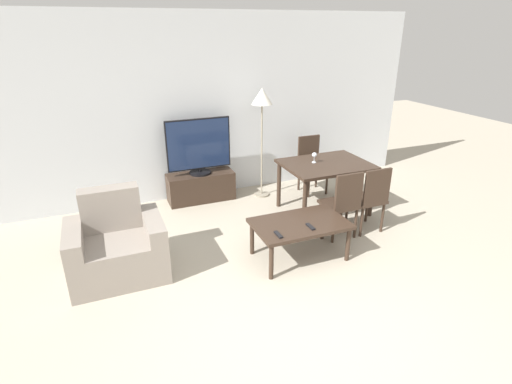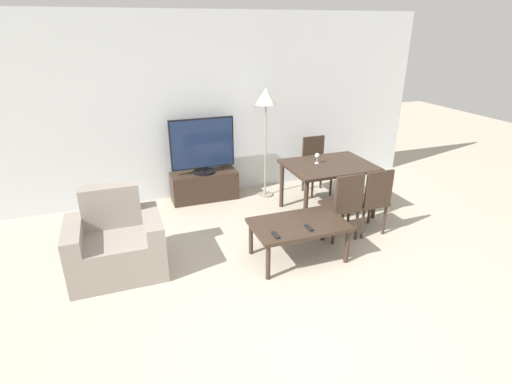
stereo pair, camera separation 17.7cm
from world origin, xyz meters
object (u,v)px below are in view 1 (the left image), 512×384
at_px(dining_chair_near_right, 370,196).
at_px(armchair, 117,248).
at_px(wine_glass_left, 314,155).
at_px(dining_table, 326,169).
at_px(dining_chair_near, 343,202).
at_px(floor_lamp, 262,104).
at_px(remote_secondary, 310,227).
at_px(remote_primary, 278,235).
at_px(tv_stand, 201,187).
at_px(tv, 199,147).
at_px(coffee_table, 300,226).
at_px(dining_chair_far, 311,161).

bearing_deg(dining_chair_near_right, armchair, 175.95).
bearing_deg(wine_glass_left, dining_table, -31.95).
bearing_deg(dining_chair_near, wine_glass_left, 85.61).
bearing_deg(floor_lamp, dining_table, -55.49).
height_order(remote_secondary, wine_glass_left, wine_glass_left).
bearing_deg(remote_primary, remote_secondary, 4.13).
height_order(tv_stand, wine_glass_left, wine_glass_left).
bearing_deg(dining_chair_near_right, floor_lamp, 116.35).
xyz_separation_m(armchair, remote_secondary, (2.00, -0.59, 0.14)).
xyz_separation_m(floor_lamp, remote_primary, (-0.67, -2.04, -0.97)).
bearing_deg(dining_table, remote_secondary, -127.55).
bearing_deg(dining_table, wine_glass_left, 148.05).
distance_m(remote_primary, remote_secondary, 0.40).
height_order(dining_chair_near, floor_lamp, floor_lamp).
distance_m(tv, dining_table, 1.87).
xyz_separation_m(armchair, remote_primary, (1.59, -0.62, 0.14)).
height_order(armchair, tv_stand, armchair).
bearing_deg(dining_table, dining_chair_near_right, -74.72).
bearing_deg(dining_table, tv_stand, 145.58).
height_order(tv_stand, dining_chair_near, dining_chair_near).
bearing_deg(dining_chair_near_right, wine_glass_left, 112.42).
xyz_separation_m(armchair, dining_chair_near_right, (3.07, -0.22, 0.18)).
relative_size(tv, coffee_table, 0.89).
bearing_deg(tv, dining_chair_near_right, -46.05).
distance_m(tv_stand, coffee_table, 2.13).
xyz_separation_m(dining_chair_near_right, floor_lamp, (-0.81, 1.63, 0.94)).
relative_size(armchair, floor_lamp, 0.58).
bearing_deg(dining_chair_far, remote_secondary, -119.70).
height_order(tv, remote_primary, tv).
height_order(tv, dining_chair_far, tv).
xyz_separation_m(tv_stand, coffee_table, (0.62, -2.03, 0.19)).
bearing_deg(dining_chair_near_right, remote_primary, -164.65).
distance_m(coffee_table, dining_table, 1.36).
distance_m(tv_stand, tv, 0.63).
bearing_deg(armchair, dining_chair_near_right, -4.05).
relative_size(remote_primary, wine_glass_left, 1.03).
distance_m(armchair, dining_chair_far, 3.34).
height_order(tv, dining_chair_near_right, tv).
xyz_separation_m(dining_table, remote_secondary, (-0.87, -1.13, -0.18)).
height_order(dining_chair_near_right, remote_primary, dining_chair_near_right).
distance_m(floor_lamp, remote_primary, 2.35).
relative_size(coffee_table, remote_secondary, 7.08).
bearing_deg(floor_lamp, remote_primary, -108.29).
relative_size(coffee_table, dining_chair_near, 1.20).
distance_m(armchair, floor_lamp, 2.89).
relative_size(dining_chair_near, wine_glass_left, 6.08).
xyz_separation_m(tv, coffee_table, (0.62, -2.02, -0.45)).
distance_m(tv, floor_lamp, 1.11).
bearing_deg(dining_chair_far, wine_glass_left, -117.55).
bearing_deg(wine_glass_left, remote_primary, -132.14).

